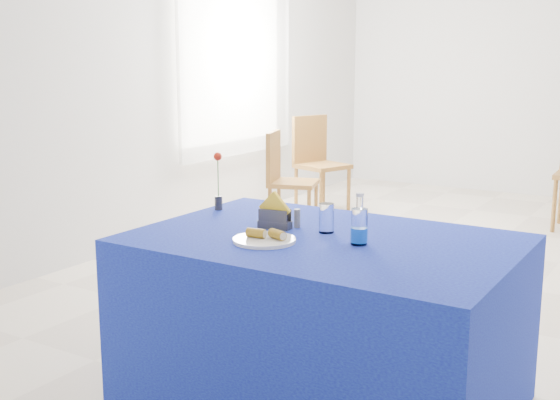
% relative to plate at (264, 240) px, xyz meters
% --- Properties ---
extents(floor, '(7.00, 7.00, 0.00)m').
position_rel_plate_xyz_m(floor, '(0.09, 2.30, -0.77)').
color(floor, beige).
rests_on(floor, ground).
extents(room_shell, '(7.00, 7.00, 7.00)m').
position_rel_plate_xyz_m(room_shell, '(0.09, 2.30, 0.98)').
color(room_shell, silver).
rests_on(room_shell, ground).
extents(window_pane, '(0.04, 1.50, 1.60)m').
position_rel_plate_xyz_m(window_pane, '(-2.38, 3.10, 0.78)').
color(window_pane, white).
rests_on(window_pane, room_shell).
extents(curtain, '(0.04, 1.75, 1.85)m').
position_rel_plate_xyz_m(curtain, '(-2.31, 3.10, 0.78)').
color(curtain, white).
rests_on(curtain, room_shell).
extents(plate, '(0.26, 0.26, 0.01)m').
position_rel_plate_xyz_m(plate, '(0.00, 0.00, 0.00)').
color(plate, white).
rests_on(plate, blue_table).
extents(drinking_glass, '(0.07, 0.07, 0.13)m').
position_rel_plate_xyz_m(drinking_glass, '(0.14, 0.28, 0.06)').
color(drinking_glass, white).
rests_on(drinking_glass, blue_table).
extents(salt_shaker, '(0.03, 0.03, 0.08)m').
position_rel_plate_xyz_m(salt_shaker, '(-0.01, 0.29, 0.04)').
color(salt_shaker, slate).
rests_on(salt_shaker, blue_table).
extents(pepper_shaker, '(0.03, 0.03, 0.08)m').
position_rel_plate_xyz_m(pepper_shaker, '(-0.06, 0.23, 0.04)').
color(pepper_shaker, slate).
rests_on(pepper_shaker, blue_table).
extents(blue_table, '(1.60, 1.10, 0.76)m').
position_rel_plate_xyz_m(blue_table, '(0.18, 0.20, -0.39)').
color(blue_table, '#0F108D').
rests_on(blue_table, floor).
extents(water_bottle, '(0.07, 0.07, 0.21)m').
position_rel_plate_xyz_m(water_bottle, '(0.35, 0.17, 0.06)').
color(water_bottle, white).
rests_on(water_bottle, blue_table).
extents(napkin_holder, '(0.16, 0.08, 0.17)m').
position_rel_plate_xyz_m(napkin_holder, '(-0.09, 0.23, 0.04)').
color(napkin_holder, '#3A3B40').
rests_on(napkin_holder, blue_table).
extents(rose_vase, '(0.04, 0.04, 0.29)m').
position_rel_plate_xyz_m(rose_vase, '(-0.55, 0.41, 0.13)').
color(rose_vase, '#27272C').
rests_on(rose_vase, blue_table).
extents(chair_win_a, '(0.51, 0.51, 0.90)m').
position_rel_plate_xyz_m(chair_win_a, '(-1.63, 2.82, -0.25)').
color(chair_win_a, '#9C692D').
rests_on(chair_win_a, floor).
extents(chair_win_b, '(0.55, 0.55, 0.97)m').
position_rel_plate_xyz_m(chair_win_b, '(-1.79, 3.70, -0.21)').
color(chair_win_b, '#9C692D').
rests_on(chair_win_b, floor).
extents(banana_pieces, '(0.17, 0.08, 0.04)m').
position_rel_plate_xyz_m(banana_pieces, '(0.01, 0.00, 0.03)').
color(banana_pieces, gold).
rests_on(banana_pieces, plate).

